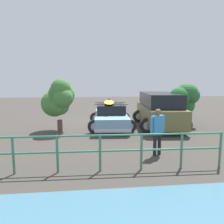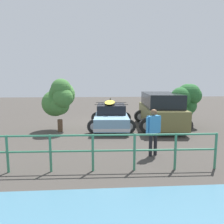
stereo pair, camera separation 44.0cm
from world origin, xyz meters
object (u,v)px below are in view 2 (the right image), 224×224
at_px(suv_car, 160,110).
at_px(bush_near_right, 187,99).
at_px(sedan_car, 111,116).
at_px(person_bystander, 153,128).
at_px(bush_near_left, 60,98).

height_order(suv_car, bush_near_right, bush_near_right).
xyz_separation_m(sedan_car, person_bystander, (-1.12, 4.63, 0.35)).
relative_size(suv_car, bush_near_left, 1.86).
relative_size(sedan_car, suv_car, 0.84).
xyz_separation_m(sedan_car, bush_near_right, (-4.22, -0.07, 0.92)).
bearing_deg(person_bystander, suv_car, -109.12).
bearing_deg(bush_near_right, sedan_car, 0.90).
distance_m(suv_car, bush_near_left, 5.41).
height_order(suv_car, bush_near_left, bush_near_left).
bearing_deg(suv_car, bush_near_right, -174.66).
relative_size(suv_car, person_bystander, 3.07).
height_order(sedan_car, bush_near_right, bush_near_right).
bearing_deg(bush_near_right, person_bystander, 56.53).
xyz_separation_m(suv_car, bush_near_left, (5.35, 0.44, 0.72)).
bearing_deg(bush_near_left, bush_near_right, -175.17).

